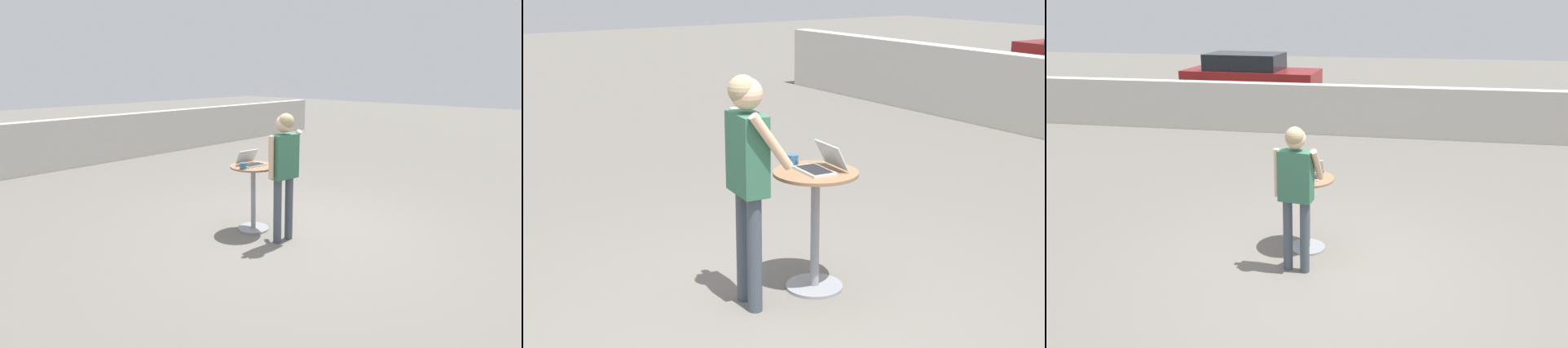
{
  "view_description": "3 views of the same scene",
  "coord_description": "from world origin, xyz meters",
  "views": [
    {
      "loc": [
        -4.39,
        -3.32,
        2.26
      ],
      "look_at": [
        -0.34,
        0.38,
        0.88
      ],
      "focal_mm": 28.0,
      "sensor_mm": 36.0,
      "label": 1
    },
    {
      "loc": [
        3.96,
        -2.63,
        2.46
      ],
      "look_at": [
        -0.5,
        0.42,
        0.92
      ],
      "focal_mm": 50.0,
      "sensor_mm": 36.0,
      "label": 2
    },
    {
      "loc": [
        0.73,
        -5.27,
        3.01
      ],
      "look_at": [
        -0.25,
        0.3,
        1.11
      ],
      "focal_mm": 35.0,
      "sensor_mm": 36.0,
      "label": 3
    }
  ],
  "objects": [
    {
      "name": "coffee_mug",
      "position": [
        -0.54,
        0.53,
        1.01
      ],
      "size": [
        0.12,
        0.09,
        0.09
      ],
      "color": "#336084",
      "rests_on": "cafe_table"
    },
    {
      "name": "pavement_kerb",
      "position": [
        0.0,
        6.64,
        0.59
      ],
      "size": [
        17.9,
        0.35,
        1.18
      ],
      "color": "beige",
      "rests_on": "ground_plane"
    },
    {
      "name": "parked_car_near_street",
      "position": [
        -4.03,
        10.94,
        0.77
      ],
      "size": [
        4.45,
        2.09,
        1.47
      ],
      "color": "maroon",
      "rests_on": "ground_plane"
    },
    {
      "name": "cafe_table",
      "position": [
        -0.3,
        0.57,
        0.61
      ],
      "size": [
        0.66,
        0.66,
        0.96
      ],
      "color": "gray",
      "rests_on": "ground_plane"
    },
    {
      "name": "ground_plane",
      "position": [
        0.0,
        0.0,
        0.0
      ],
      "size": [
        50.0,
        50.0,
        0.0
      ],
      "primitive_type": "plane",
      "color": "slate"
    },
    {
      "name": "laptop",
      "position": [
        -0.29,
        0.62,
        1.01
      ],
      "size": [
        0.37,
        0.34,
        0.21
      ],
      "color": "silver",
      "rests_on": "cafe_table"
    },
    {
      "name": "standing_person",
      "position": [
        -0.33,
        -0.02,
        1.12
      ],
      "size": [
        0.55,
        0.36,
        1.75
      ],
      "color": "#424C56",
      "rests_on": "ground_plane"
    }
  ]
}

